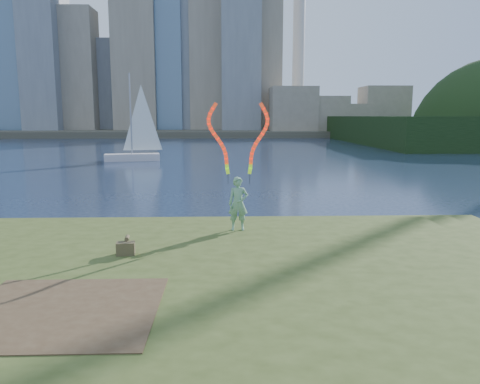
{
  "coord_description": "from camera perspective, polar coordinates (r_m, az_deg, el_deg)",
  "views": [
    {
      "loc": [
        0.55,
        -10.73,
        4.04
      ],
      "look_at": [
        0.94,
        1.0,
        2.13
      ],
      "focal_mm": 35.0,
      "sensor_mm": 36.0,
      "label": 1
    }
  ],
  "objects": [
    {
      "name": "canvas_bag",
      "position": [
        11.45,
        -13.76,
        -6.6
      ],
      "size": [
        0.45,
        0.51,
        0.4
      ],
      "rotation": [
        0.0,
        0.0,
        0.12
      ],
      "color": "#443D24",
      "rests_on": "grassy_knoll"
    },
    {
      "name": "ground",
      "position": [
        11.48,
        -4.6,
        -11.39
      ],
      "size": [
        320.0,
        320.0,
        0.0
      ],
      "primitive_type": "plane",
      "color": "#17233B",
      "rests_on": "ground"
    },
    {
      "name": "dirt_patch",
      "position": [
        8.65,
        -20.86,
        -13.33
      ],
      "size": [
        3.2,
        3.0,
        0.02
      ],
      "primitive_type": "cube",
      "color": "#47331E",
      "rests_on": "grassy_knoll"
    },
    {
      "name": "sailboat",
      "position": [
        43.76,
        -12.7,
        5.5
      ],
      "size": [
        5.24,
        2.45,
        7.87
      ],
      "rotation": [
        0.0,
        0.0,
        0.19
      ],
      "color": "silver",
      "rests_on": "ground"
    },
    {
      "name": "woman_with_ribbons",
      "position": [
        13.28,
        -0.2,
        1.4
      ],
      "size": [
        2.01,
        0.37,
        3.93
      ],
      "rotation": [
        0.0,
        0.0,
        0.01
      ],
      "color": "#1D7134",
      "rests_on": "grassy_knoll"
    },
    {
      "name": "far_shore",
      "position": [
        105.79,
        -2.21,
        7.37
      ],
      "size": [
        320.0,
        40.0,
        1.2
      ],
      "primitive_type": "cube",
      "color": "#4A4536",
      "rests_on": "ground"
    },
    {
      "name": "grassy_knoll",
      "position": [
        9.23,
        -5.3,
        -14.44
      ],
      "size": [
        20.0,
        18.0,
        0.8
      ],
      "color": "#39491A",
      "rests_on": "ground"
    }
  ]
}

